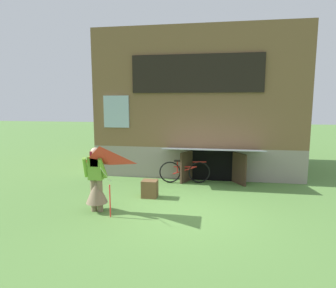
% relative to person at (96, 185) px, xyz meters
% --- Properties ---
extents(ground_plane, '(60.00, 60.00, 0.00)m').
position_rel_person_xyz_m(ground_plane, '(2.15, 0.30, -0.66)').
color(ground_plane, '#56843D').
extents(log_house, '(7.23, 5.56, 5.13)m').
position_rel_person_xyz_m(log_house, '(2.15, 5.52, 1.91)').
color(log_house, gray).
rests_on(log_house, ground_plane).
extents(person, '(0.61, 0.52, 1.57)m').
position_rel_person_xyz_m(person, '(0.00, 0.00, 0.00)').
color(person, '#7F6B51').
rests_on(person, ground_plane).
extents(kite, '(0.94, 1.02, 1.56)m').
position_rel_person_xyz_m(kite, '(0.36, -0.58, 0.61)').
color(kite, red).
rests_on(kite, ground_plane).
extents(bicycle_red, '(1.66, 0.27, 0.76)m').
position_rel_person_xyz_m(bicycle_red, '(1.83, 2.85, -0.29)').
color(bicycle_red, black).
rests_on(bicycle_red, ground_plane).
extents(wooden_crate, '(0.42, 0.36, 0.48)m').
position_rel_person_xyz_m(wooden_crate, '(1.03, 1.24, -0.42)').
color(wooden_crate, brown).
rests_on(wooden_crate, ground_plane).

